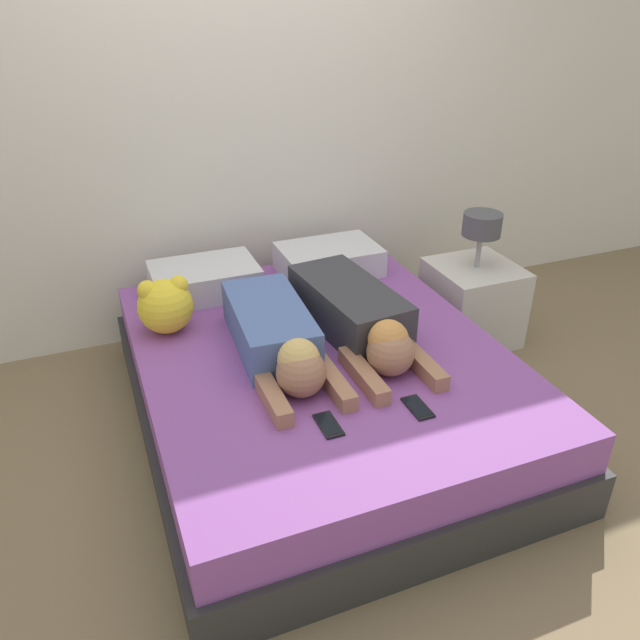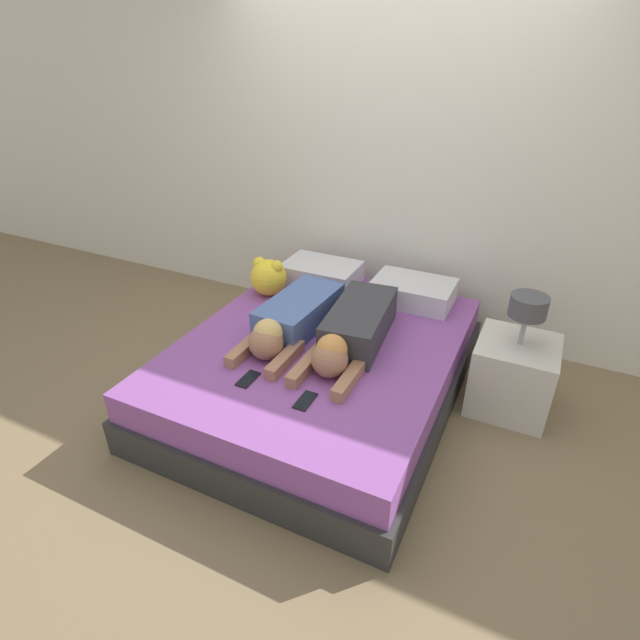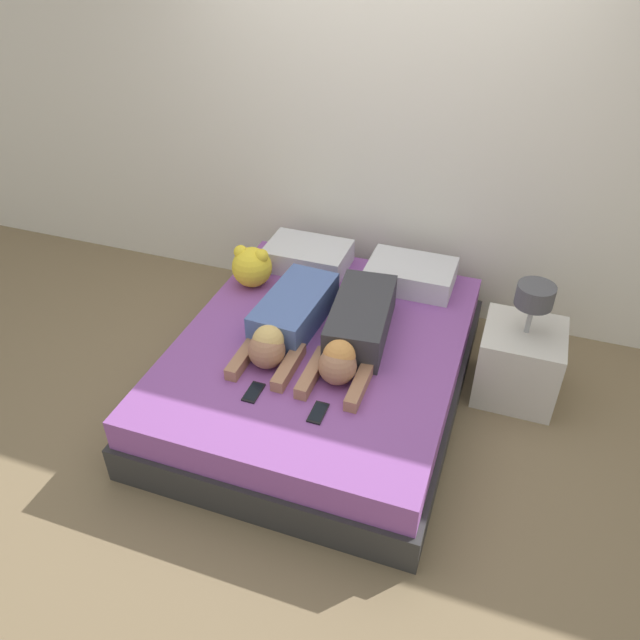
# 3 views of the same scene
# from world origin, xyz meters

# --- Properties ---
(ground_plane) EXTENTS (12.00, 12.00, 0.00)m
(ground_plane) POSITION_xyz_m (0.00, 0.00, 0.00)
(ground_plane) COLOR #7F6B4C
(wall_back) EXTENTS (12.00, 0.06, 2.60)m
(wall_back) POSITION_xyz_m (0.00, 1.18, 1.30)
(wall_back) COLOR silver
(wall_back) RESTS_ON ground_plane
(bed) EXTENTS (1.68, 2.06, 0.42)m
(bed) POSITION_xyz_m (0.00, 0.00, 0.20)
(bed) COLOR #2D2D2D
(bed) RESTS_ON ground_plane
(pillow_head_left) EXTENTS (0.56, 0.38, 0.16)m
(pillow_head_left) POSITION_xyz_m (-0.36, 0.78, 0.49)
(pillow_head_left) COLOR silver
(pillow_head_left) RESTS_ON bed
(pillow_head_right) EXTENTS (0.56, 0.38, 0.16)m
(pillow_head_right) POSITION_xyz_m (0.36, 0.78, 0.49)
(pillow_head_right) COLOR silver
(pillow_head_right) RESTS_ON bed
(person_left) EXTENTS (0.36, 0.96, 0.24)m
(person_left) POSITION_xyz_m (-0.20, -0.01, 0.52)
(person_left) COLOR #4C66A5
(person_left) RESTS_ON bed
(person_right) EXTENTS (0.39, 1.02, 0.24)m
(person_right) POSITION_xyz_m (0.21, 0.02, 0.53)
(person_right) COLOR #333338
(person_right) RESTS_ON bed
(cell_phone_left) EXTENTS (0.07, 0.16, 0.01)m
(cell_phone_left) POSITION_xyz_m (-0.18, -0.54, 0.42)
(cell_phone_left) COLOR black
(cell_phone_left) RESTS_ON bed
(cell_phone_right) EXTENTS (0.07, 0.16, 0.01)m
(cell_phone_right) POSITION_xyz_m (0.19, -0.57, 0.42)
(cell_phone_right) COLOR black
(cell_phone_right) RESTS_ON bed
(plush_toy) EXTENTS (0.27, 0.27, 0.28)m
(plush_toy) POSITION_xyz_m (-0.63, 0.43, 0.56)
(plush_toy) COLOR yellow
(plush_toy) RESTS_ON bed
(nightstand) EXTENTS (0.47, 0.47, 0.79)m
(nightstand) POSITION_xyz_m (1.14, 0.42, 0.26)
(nightstand) COLOR beige
(nightstand) RESTS_ON ground_plane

